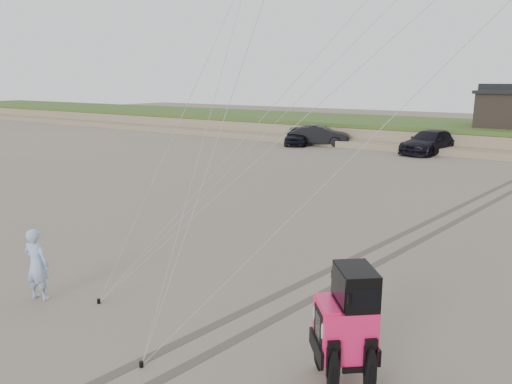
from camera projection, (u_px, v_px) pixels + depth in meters
ground at (175, 331)px, 11.01m from camera, size 160.00×160.00×0.00m
dune_ridge at (492, 136)px, 41.00m from camera, size 160.00×14.25×1.73m
truck_a at (297, 136)px, 42.14m from camera, size 3.53×4.84×1.53m
truck_b at (319, 135)px, 41.65m from camera, size 5.38×3.50×1.68m
truck_c at (429, 142)px, 37.10m from camera, size 3.50×6.23×1.71m
jeep at (344, 340)px, 8.88m from camera, size 5.02×4.70×1.80m
man at (37, 264)px, 12.40m from camera, size 0.77×0.61×1.85m
stake_main at (99, 301)px, 12.34m from camera, size 0.08×0.08×0.12m
stake_aux at (141, 364)px, 9.61m from camera, size 0.08×0.08×0.12m
tire_tracks at (390, 249)px, 16.34m from camera, size 5.22×29.74×0.01m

